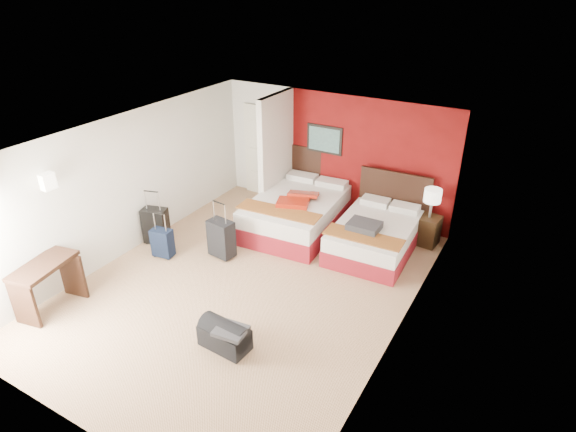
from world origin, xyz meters
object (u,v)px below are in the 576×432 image
Objects in this scene: bed_left at (296,214)px; suitcase_black at (156,227)px; bed_right at (374,237)px; duffel_bag at (225,337)px; table_lamp at (432,203)px; desk at (49,287)px; nightstand at (428,230)px; suitcase_charcoal at (221,240)px; red_suitcase_open at (298,199)px; suitcase_navy at (163,244)px.

suitcase_black reaches higher than bed_left.
bed_right is 3.51m from duffel_bag.
table_lamp reaches higher than desk.
bed_right is 1.93× the size of desk.
nightstand is at bearing 13.41° from suitcase_black.
suitcase_black and suitcase_charcoal have the same top height.
red_suitcase_open is at bearing 22.68° from suitcase_black.
desk is at bearing -132.39° from table_lamp.
bed_left is 1.17× the size of bed_right.
bed_right is at bearing -135.36° from table_lamp.
suitcase_charcoal is at bearing 51.74° from desk.
desk is (-1.31, -2.52, 0.07)m from suitcase_charcoal.
bed_left is 3.55m from duffel_bag.
red_suitcase_open is at bearing 179.76° from bed_right.
suitcase_black is 0.98× the size of duffel_bag.
suitcase_navy is at bearing -130.54° from bed_left.
suitcase_charcoal reaches higher than duffel_bag.
suitcase_black is at bearing 80.31° from desk.
suitcase_navy is 0.74× the size of duffel_bag.
suitcase_black is at bearing -156.74° from bed_right.
duffel_bag is at bearing -46.68° from suitcase_black.
nightstand is (2.32, 0.81, -0.44)m from red_suitcase_open.
desk is (-4.38, -4.80, 0.13)m from nightstand.
duffel_bag is at bearing -44.80° from suitcase_charcoal.
suitcase_navy reaches higher than duffel_bag.
nightstand is at bearing 44.12° from suitcase_charcoal.
duffel_bag is at bearing -111.27° from table_lamp.
table_lamp is (0.00, 0.00, 0.56)m from nightstand.
table_lamp is (0.77, 0.76, 0.56)m from bed_right.
red_suitcase_open is at bearing 105.67° from duffel_bag.
duffel_bag is (-1.62, -4.16, -0.67)m from table_lamp.
suitcase_navy is (-1.66, -2.00, -0.46)m from red_suitcase_open.
suitcase_navy is at bearing -144.77° from table_lamp.
red_suitcase_open is 1.58× the size of suitcase_navy.
duffel_bag is at bearing -38.50° from suitcase_navy.
suitcase_black is at bearing -163.07° from suitcase_charcoal.
table_lamp is (2.42, 0.71, 0.51)m from bed_left.
bed_left is 0.41m from red_suitcase_open.
suitcase_charcoal is at bearing 21.66° from suitcase_navy.
bed_left is 2.52m from nightstand.
table_lamp is at bearing 0.00° from nightstand.
suitcase_charcoal is at bearing -143.45° from table_lamp.
suitcase_black reaches higher than duffel_bag.
bed_right is at bearing -5.51° from bed_left.
desk is at bearing -134.02° from bed_right.
red_suitcase_open is 1.19× the size of suitcase_black.
table_lamp is 4.52m from duffel_bag.
table_lamp is 1.10× the size of suitcase_navy.
bed_left is 1.70m from suitcase_charcoal.
nightstand is 1.00× the size of table_lamp.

